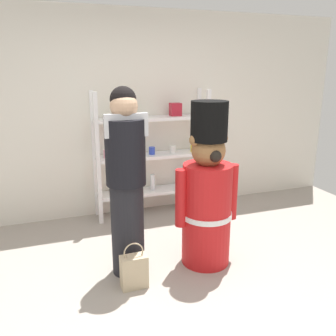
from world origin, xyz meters
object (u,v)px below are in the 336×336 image
object	(u,v)px
merchandise_shelf	(152,153)
teddy_bear_guard	(207,195)
person_shopper	(126,180)
shopping_bag	(134,271)

from	to	relation	value
merchandise_shelf	teddy_bear_guard	size ratio (longest dim) A/B	1.01
person_shopper	shopping_bag	xyz separation A→B (m)	(-0.02, -0.28, -0.75)
teddy_bear_guard	person_shopper	size ratio (longest dim) A/B	0.92
merchandise_shelf	person_shopper	distance (m)	1.51
merchandise_shelf	shopping_bag	xyz separation A→B (m)	(-0.67, -1.63, -0.65)
shopping_bag	merchandise_shelf	bearing A→B (deg)	67.53
teddy_bear_guard	shopping_bag	size ratio (longest dim) A/B	3.73
teddy_bear_guard	merchandise_shelf	bearing A→B (deg)	94.46
merchandise_shelf	shopping_bag	world-z (taller)	merchandise_shelf
person_shopper	teddy_bear_guard	bearing A→B (deg)	-6.07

